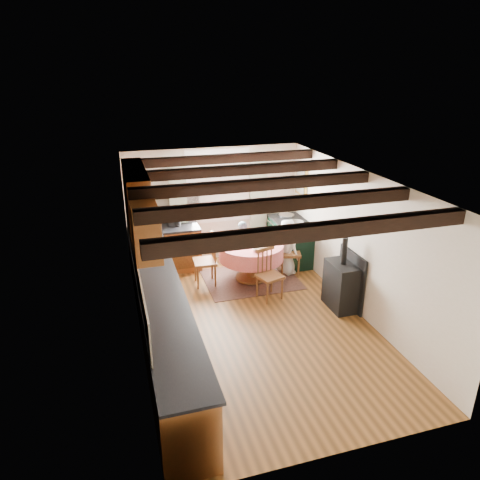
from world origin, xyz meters
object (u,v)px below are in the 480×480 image
object	(u,v)px
chair_right	(290,251)
child_far	(242,245)
cast_iron_stove	(342,274)
child_right	(287,247)
aga_range	(290,241)
chair_left	(205,260)
cup	(260,241)
chair_near	(270,275)
dining_table	(251,262)

from	to	relation	value
chair_right	child_far	world-z (taller)	child_far
cast_iron_stove	child_right	size ratio (longest dim) A/B	1.13
chair_right	aga_range	xyz separation A→B (m)	(0.21, 0.53, -0.01)
chair_left	cup	xyz separation A→B (m)	(1.07, -0.06, 0.29)
chair_near	chair_right	xyz separation A→B (m)	(0.73, 0.84, 0.02)
dining_table	chair_left	world-z (taller)	chair_left
chair_near	child_right	world-z (taller)	child_right
cast_iron_stove	dining_table	bearing A→B (deg)	128.37
chair_right	cup	size ratio (longest dim) A/B	10.22
chair_right	child_right	distance (m)	0.10
dining_table	cast_iron_stove	size ratio (longest dim) A/B	0.97
chair_near	aga_range	xyz separation A→B (m)	(0.95, 1.36, 0.01)
aga_range	cup	xyz separation A→B (m)	(-0.86, -0.55, 0.31)
cast_iron_stove	child_right	xyz separation A→B (m)	(-0.37, 1.53, -0.08)
chair_near	child_far	xyz separation A→B (m)	(-0.10, 1.39, 0.04)
chair_near	chair_left	xyz separation A→B (m)	(-0.99, 0.87, 0.04)
chair_near	aga_range	world-z (taller)	aga_range
dining_table	child_far	xyz separation A→B (m)	(-0.00, 0.59, 0.13)
chair_left	child_right	world-z (taller)	child_right
cast_iron_stove	child_far	xyz separation A→B (m)	(-1.15, 2.04, -0.14)
chair_right	chair_left	bearing A→B (deg)	106.10
aga_range	dining_table	bearing A→B (deg)	-151.59
chair_near	child_right	bearing A→B (deg)	35.28
child_right	child_far	bearing A→B (deg)	38.52
chair_near	cast_iron_stove	distance (m)	1.25
dining_table	cup	distance (m)	0.46
chair_near	child_right	size ratio (longest dim) A/B	0.83
cast_iron_stove	cup	distance (m)	1.76
chair_near	cast_iron_stove	bearing A→B (deg)	-48.60
chair_left	chair_right	xyz separation A→B (m)	(1.72, -0.04, -0.01)
chair_left	aga_range	xyz separation A→B (m)	(1.93, 0.49, -0.02)
aga_range	child_right	size ratio (longest dim) A/B	0.92
dining_table	child_right	size ratio (longest dim) A/B	1.10
child_far	chair_left	bearing A→B (deg)	30.80
chair_near	cast_iron_stove	world-z (taller)	cast_iron_stove
aga_range	child_right	bearing A→B (deg)	-118.57
chair_left	aga_range	distance (m)	1.99
chair_left	aga_range	size ratio (longest dim) A/B	0.97
dining_table	cup	xyz separation A→B (m)	(0.18, 0.01, 0.42)
chair_right	cup	world-z (taller)	chair_right
chair_left	aga_range	bearing A→B (deg)	107.27
chair_near	child_far	bearing A→B (deg)	77.02
chair_near	cup	size ratio (longest dim) A/B	9.78
cast_iron_stove	cup	xyz separation A→B (m)	(-0.97, 1.46, 0.15)
cast_iron_stove	chair_near	bearing A→B (deg)	148.43
chair_right	child_far	bearing A→B (deg)	73.48
dining_table	chair_near	world-z (taller)	chair_near
dining_table	aga_range	size ratio (longest dim) A/B	1.19
child_right	cup	size ratio (longest dim) A/B	11.80
cup	chair_near	bearing A→B (deg)	-96.05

